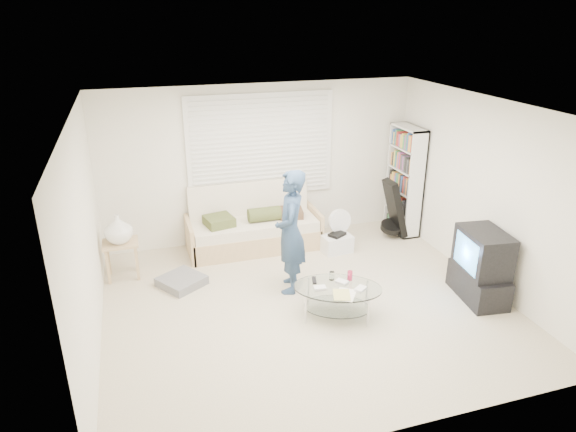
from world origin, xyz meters
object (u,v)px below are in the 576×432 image
object	(u,v)px
futon_sofa	(253,228)
coffee_table	(338,292)
bookshelf	(405,180)
tv_unit	(481,266)

from	to	relation	value
futon_sofa	coffee_table	distance (m)	2.28
futon_sofa	bookshelf	xyz separation A→B (m)	(2.56, -0.10, 0.57)
bookshelf	coffee_table	distance (m)	3.00
futon_sofa	coffee_table	bearing A→B (deg)	-76.95
futon_sofa	tv_unit	world-z (taller)	futon_sofa
futon_sofa	tv_unit	size ratio (longest dim) A/B	2.19
tv_unit	coffee_table	xyz separation A→B (m)	(-1.92, 0.15, -0.13)
bookshelf	tv_unit	bearing A→B (deg)	-93.16
bookshelf	futon_sofa	bearing A→B (deg)	177.78
bookshelf	tv_unit	distance (m)	2.32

